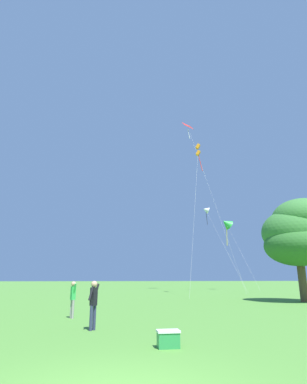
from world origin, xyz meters
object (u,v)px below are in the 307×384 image
at_px(kite_green_small, 226,223).
at_px(kite_red_high, 189,131).
at_px(person_in_red_shirt, 73,296).
at_px(person_near_tree, 94,300).
at_px(picnic_cooler, 168,339).
at_px(kite_orange_box, 198,151).
at_px(kite_white_distant, 206,210).
at_px(tree_left_oak, 298,233).

xyz_separation_m(kite_green_small, kite_red_high, (-6.31, -2.09, 14.70)).
bearing_deg(kite_green_small, person_in_red_shirt, -122.96).
relative_size(person_near_tree, picnic_cooler, 2.77).
relative_size(kite_green_small, kite_orange_box, 0.63).
xyz_separation_m(kite_white_distant, person_in_red_shirt, (-16.72, -29.59, -10.81)).
relative_size(tree_left_oak, picnic_cooler, 13.32).
xyz_separation_m(kite_orange_box, picnic_cooler, (-9.63, -26.61, -16.83)).
xyz_separation_m(kite_orange_box, tree_left_oak, (4.02, -12.39, -11.83)).
bearing_deg(person_in_red_shirt, tree_left_oak, 23.77).
bearing_deg(picnic_cooler, kite_white_distant, 69.40).
relative_size(kite_white_distant, person_near_tree, 7.46).
distance_m(kite_orange_box, person_near_tree, 30.65).
bearing_deg(tree_left_oak, picnic_cooler, -133.84).
bearing_deg(picnic_cooler, person_near_tree, 121.87).
height_order(kite_white_distant, person_near_tree, kite_white_distant).
bearing_deg(kite_green_small, tree_left_oak, -99.79).
height_order(kite_orange_box, kite_red_high, kite_red_high).
bearing_deg(person_near_tree, kite_white_distant, 64.66).
xyz_separation_m(kite_green_small, picnic_cooler, (-17.98, -39.25, -10.08)).
distance_m(kite_green_small, person_near_tree, 42.22).
relative_size(kite_white_distant, tree_left_oak, 1.55).
relative_size(kite_white_distant, person_in_red_shirt, 7.69).
distance_m(person_near_tree, picnic_cooler, 3.91).
bearing_deg(kite_orange_box, picnic_cooler, -109.90).
height_order(person_near_tree, person_in_red_shirt, person_near_tree).
bearing_deg(tree_left_oak, kite_green_small, 80.21).
xyz_separation_m(kite_orange_box, kite_white_distant, (4.07, 9.85, -5.28)).
relative_size(kite_red_high, person_near_tree, 16.13).
distance_m(kite_red_high, person_near_tree, 43.75).
height_order(kite_orange_box, kite_white_distant, kite_orange_box).
relative_size(kite_orange_box, kite_white_distant, 1.45).
bearing_deg(person_in_red_shirt, person_near_tree, -74.67).
bearing_deg(person_in_red_shirt, kite_white_distant, 60.53).
bearing_deg(kite_white_distant, tree_left_oak, -90.12).
bearing_deg(person_near_tree, kite_orange_box, 63.48).
relative_size(person_near_tree, tree_left_oak, 0.21).
bearing_deg(kite_orange_box, tree_left_oak, -72.01).
relative_size(kite_green_small, kite_white_distant, 0.92).
xyz_separation_m(kite_red_high, picnic_cooler, (-11.67, -37.16, -24.78)).
height_order(kite_orange_box, person_near_tree, kite_orange_box).
distance_m(kite_green_small, tree_left_oak, 25.90).
distance_m(kite_white_distant, person_in_red_shirt, 35.66).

